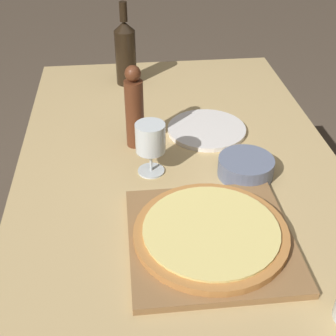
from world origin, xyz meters
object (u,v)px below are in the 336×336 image
pepper_mill (134,109)px  small_bowl (246,167)px  pizza (211,232)px  wine_bottle (125,52)px  wine_glass (150,140)px

pepper_mill → small_bowl: 0.36m
pizza → small_bowl: (0.14, 0.25, -0.00)m
wine_bottle → pepper_mill: (0.01, -0.45, -0.00)m
small_bowl → wine_bottle: bearing=115.4°
wine_bottle → small_bowl: wine_bottle is taller
pizza → wine_bottle: size_ratio=1.17×
wine_glass → small_bowl: bearing=-9.7°
wine_glass → small_bowl: 0.27m
pizza → wine_glass: (-0.11, 0.30, 0.08)m
pizza → wine_glass: wine_glass is taller
small_bowl → wine_glass: bearing=170.3°
wine_glass → small_bowl: (0.26, -0.04, -0.08)m
pizza → pepper_mill: size_ratio=1.39×
wine_glass → wine_bottle: bearing=94.4°
small_bowl → pepper_mill: bearing=146.6°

